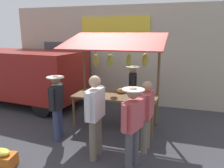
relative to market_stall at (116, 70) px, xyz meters
The scene contains 10 objects.
ground_plane 1.56m from the market_stall, 87.03° to the left, with size 40.00×40.00×0.00m, color #38383D.
street_backdrop 2.16m from the market_stall, 88.41° to the right, with size 9.00×0.30×3.40m.
market_stall is the anchor object (origin of this frame).
vendor_with_sunhat 0.99m from the market_stall, 113.08° to the right, with size 0.41×0.67×1.59m.
shopper_in_grey_tee 1.72m from the market_stall, 46.09° to the left, with size 0.40×0.66×1.55m.
shopper_with_ponytail 2.06m from the market_stall, 115.22° to the left, with size 0.40×0.65×1.57m.
shopper_in_striped_shirt 1.74m from the market_stall, 92.09° to the left, with size 0.24×0.72×1.70m.
shopper_with_shopping_bag 1.62m from the market_stall, 132.10° to the left, with size 0.26×0.67×1.54m.
parked_van 4.01m from the market_stall, 14.02° to the right, with size 4.56×2.28×1.88m.
produce_crate_near 3.25m from the market_stall, 58.29° to the left, with size 0.56×0.41×0.35m.
Camera 1 is at (-1.62, 5.49, 2.51)m, focal length 36.00 mm.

